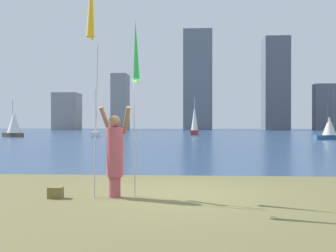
{
  "coord_description": "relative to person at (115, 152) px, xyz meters",
  "views": [
    {
      "loc": [
        0.37,
        -9.1,
        1.54
      ],
      "look_at": [
        -1.22,
        16.54,
        1.39
      ],
      "focal_mm": 44.41,
      "sensor_mm": 36.0,
      "label": 1
    }
  ],
  "objects": [
    {
      "name": "sailboat_6",
      "position": [
        -19.18,
        38.31,
        0.56
      ],
      "size": [
        3.06,
        2.22,
        4.25
      ],
      "color": "brown",
      "rests_on": "ground"
    },
    {
      "name": "skyline_tower_2",
      "position": [
        2.62,
        95.36,
        11.57
      ],
      "size": [
        7.17,
        3.31,
        25.02
      ],
      "color": "slate",
      "rests_on": "ground"
    },
    {
      "name": "person",
      "position": [
        0.0,
        0.0,
        0.0
      ],
      "size": [
        0.7,
        0.52,
        1.91
      ],
      "rotation": [
        0.0,
        0.0,
        -0.26
      ],
      "color": "#B24C59",
      "rests_on": "ground"
    },
    {
      "name": "skyline_tower_0",
      "position": [
        -30.55,
        95.14,
        3.72
      ],
      "size": [
        6.2,
        6.04,
        9.31
      ],
      "color": "gray",
      "rests_on": "ground"
    },
    {
      "name": "sailboat_7",
      "position": [
        16.86,
        37.43,
        -0.58
      ],
      "size": [
        0.98,
        2.45,
        5.84
      ],
      "color": "white",
      "rests_on": "ground"
    },
    {
      "name": "sailboat_5",
      "position": [
        -9.98,
        39.85,
        -0.59
      ],
      "size": [
        1.28,
        2.44,
        5.62
      ],
      "color": "white",
      "rests_on": "ground"
    },
    {
      "name": "kite_flag_right",
      "position": [
        0.41,
        0.24,
        2.08
      ],
      "size": [
        0.16,
        0.41,
        3.76
      ],
      "color": "#B2B2B7",
      "rests_on": "ground"
    },
    {
      "name": "sailboat_1",
      "position": [
        1.75,
        47.53,
        0.87
      ],
      "size": [
        1.07,
        1.93,
        5.05
      ],
      "color": "maroon",
      "rests_on": "ground"
    },
    {
      "name": "skyline_tower_1",
      "position": [
        -16.54,
        93.39,
        5.95
      ],
      "size": [
        3.86,
        5.8,
        13.77
      ],
      "color": "gray",
      "rests_on": "ground"
    },
    {
      "name": "bag",
      "position": [
        -1.2,
        -0.19,
        -0.82
      ],
      "size": [
        0.29,
        0.2,
        0.23
      ],
      "color": "olive",
      "rests_on": "ground"
    },
    {
      "name": "ground",
      "position": [
        1.27,
        51.48,
        -1.0
      ],
      "size": [
        120.0,
        138.0,
        0.12
      ],
      "color": "brown"
    },
    {
      "name": "skyline_tower_4",
      "position": [
        34.05,
        95.3,
        4.69
      ],
      "size": [
        5.91,
        3.15,
        11.26
      ],
      "color": "#565B66",
      "rests_on": "ground"
    },
    {
      "name": "skyline_tower_3",
      "position": [
        22.2,
        97.34,
        10.59
      ],
      "size": [
        6.15,
        6.94,
        23.05
      ],
      "color": "#565B66",
      "rests_on": "ground"
    },
    {
      "name": "sailboat_0",
      "position": [
        14.65,
        32.26,
        0.15
      ],
      "size": [
        2.66,
        1.51,
        3.46
      ],
      "color": "#2D6084",
      "rests_on": "ground"
    },
    {
      "name": "kite_flag_left",
      "position": [
        -0.41,
        -0.35,
        2.96
      ],
      "size": [
        0.16,
        0.75,
        4.75
      ],
      "color": "#B2B2B7",
      "rests_on": "ground"
    }
  ]
}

